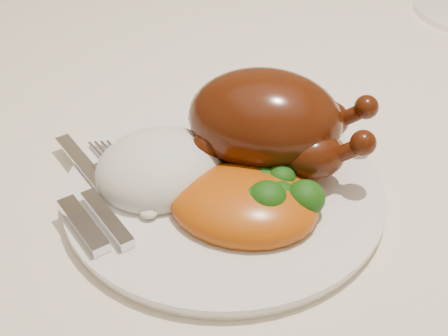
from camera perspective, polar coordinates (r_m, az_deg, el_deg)
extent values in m
cube|color=brown|center=(0.75, 8.96, 5.00)|extent=(1.60, 0.90, 0.04)
cube|color=white|center=(0.74, 9.14, 6.56)|extent=(1.72, 1.02, 0.01)
cylinder|color=white|center=(0.58, 0.00, -2.06)|extent=(0.34, 0.34, 0.01)
ellipsoid|color=#4E1B08|center=(0.58, 3.75, 4.42)|extent=(0.17, 0.15, 0.09)
ellipsoid|color=#4E1B08|center=(0.56, 2.88, 5.84)|extent=(0.08, 0.07, 0.04)
ellipsoid|color=#4E1B08|center=(0.56, 8.27, 1.05)|extent=(0.06, 0.04, 0.04)
sphere|color=#4E1B08|center=(0.55, 12.61, 2.24)|extent=(0.02, 0.02, 0.02)
ellipsoid|color=#4E1B08|center=(0.61, 8.88, 4.29)|extent=(0.06, 0.04, 0.04)
sphere|color=#4E1B08|center=(0.60, 12.89, 5.45)|extent=(0.02, 0.02, 0.02)
sphere|color=#4E1B08|center=(0.57, -1.59, 1.96)|extent=(0.03, 0.03, 0.03)
sphere|color=#4E1B08|center=(0.62, -0.08, 5.50)|extent=(0.03, 0.03, 0.03)
ellipsoid|color=white|center=(0.57, -5.89, -0.13)|extent=(0.14, 0.14, 0.06)
ellipsoid|color=#C24F0C|center=(0.54, 1.76, -3.37)|extent=(0.16, 0.14, 0.05)
ellipsoid|color=#C24F0C|center=(0.55, 5.15, -2.29)|extent=(0.06, 0.05, 0.03)
ellipsoid|color=#133809|center=(0.53, 2.80, -3.08)|extent=(0.03, 0.03, 0.03)
ellipsoid|color=#133809|center=(0.52, 3.95, -2.83)|extent=(0.03, 0.03, 0.03)
ellipsoid|color=#133809|center=(0.53, 3.01, -3.01)|extent=(0.03, 0.03, 0.03)
ellipsoid|color=#133809|center=(0.55, 3.76, -1.30)|extent=(0.03, 0.03, 0.03)
ellipsoid|color=#133809|center=(0.52, 1.17, -4.38)|extent=(0.03, 0.03, 0.03)
ellipsoid|color=#133809|center=(0.53, 7.43, -2.75)|extent=(0.03, 0.03, 0.03)
ellipsoid|color=#133809|center=(0.55, 1.31, -1.82)|extent=(0.02, 0.02, 0.02)
ellipsoid|color=#133809|center=(0.54, 5.12, -2.89)|extent=(0.03, 0.03, 0.03)
ellipsoid|color=#133809|center=(0.55, 5.25, -0.91)|extent=(0.03, 0.03, 0.02)
ellipsoid|color=#133809|center=(0.52, 2.98, -3.89)|extent=(0.03, 0.03, 0.03)
ellipsoid|color=#133809|center=(0.55, 0.76, -0.98)|extent=(0.02, 0.02, 0.02)
cube|color=silver|center=(0.60, -12.49, 0.14)|extent=(0.06, 0.11, 0.00)
cube|color=silver|center=(0.54, -12.76, -5.10)|extent=(0.05, 0.07, 0.01)
cube|color=silver|center=(0.54, -10.66, -4.58)|extent=(0.05, 0.08, 0.01)
cube|color=silver|center=(0.60, -10.64, 0.38)|extent=(0.05, 0.08, 0.00)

